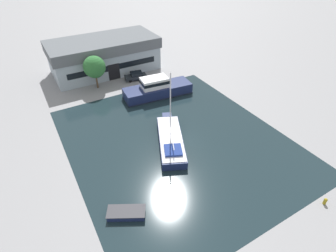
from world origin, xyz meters
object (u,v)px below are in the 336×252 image
object	(u,v)px
warehouse_building	(104,55)
quay_tree_near_building	(94,67)
parked_car	(136,76)
motor_cruiser	(157,89)
sailboat_moored	(171,140)
small_dinghy	(126,213)

from	to	relation	value
warehouse_building	quay_tree_near_building	xyz separation A→B (m)	(-4.18, -6.99, 0.84)
parked_car	motor_cruiser	xyz separation A→B (m)	(0.69, -7.94, 0.50)
warehouse_building	sailboat_moored	size ratio (longest dim) A/B	1.91
sailboat_moored	motor_cruiser	world-z (taller)	sailboat_moored
motor_cruiser	warehouse_building	bearing A→B (deg)	21.59
quay_tree_near_building	small_dinghy	xyz separation A→B (m)	(-6.36, -29.54, -3.94)
sailboat_moored	small_dinghy	xyz separation A→B (m)	(-10.13, -7.92, -0.31)
warehouse_building	parked_car	xyz separation A→B (m)	(3.72, -7.55, -2.63)
warehouse_building	small_dinghy	world-z (taller)	warehouse_building
sailboat_moored	motor_cruiser	bearing A→B (deg)	94.33
parked_car	small_dinghy	distance (m)	32.30
quay_tree_near_building	motor_cruiser	xyz separation A→B (m)	(8.58, -8.50, -2.96)
sailboat_moored	parked_car	bearing A→B (deg)	103.39
quay_tree_near_building	parked_car	distance (m)	8.64
quay_tree_near_building	small_dinghy	world-z (taller)	quay_tree_near_building
quay_tree_near_building	sailboat_moored	bearing A→B (deg)	-80.10
parked_car	motor_cruiser	distance (m)	7.98
quay_tree_near_building	small_dinghy	size ratio (longest dim) A/B	1.45
warehouse_building	sailboat_moored	world-z (taller)	sailboat_moored
parked_car	sailboat_moored	distance (m)	21.45
warehouse_building	small_dinghy	bearing A→B (deg)	-106.15
motor_cruiser	sailboat_moored	bearing A→B (deg)	165.56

